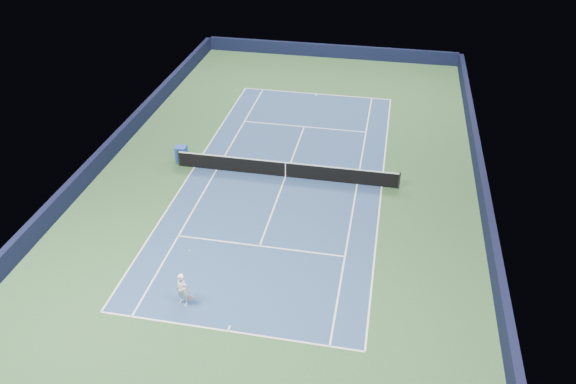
# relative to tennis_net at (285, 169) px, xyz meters

# --- Properties ---
(ground) EXTENTS (40.00, 40.00, 0.00)m
(ground) POSITION_rel_tennis_net_xyz_m (0.00, 0.00, -0.50)
(ground) COLOR #2A4D2A
(ground) RESTS_ON ground
(wall_far) EXTENTS (22.00, 0.35, 1.10)m
(wall_far) POSITION_rel_tennis_net_xyz_m (0.00, 19.82, 0.05)
(wall_far) COLOR black
(wall_far) RESTS_ON ground
(wall_right) EXTENTS (0.35, 40.00, 1.10)m
(wall_right) POSITION_rel_tennis_net_xyz_m (10.82, 0.00, 0.05)
(wall_right) COLOR black
(wall_right) RESTS_ON ground
(wall_left) EXTENTS (0.35, 40.00, 1.10)m
(wall_left) POSITION_rel_tennis_net_xyz_m (-10.82, 0.00, 0.05)
(wall_left) COLOR black
(wall_left) RESTS_ON ground
(court_surface) EXTENTS (10.97, 23.77, 0.01)m
(court_surface) POSITION_rel_tennis_net_xyz_m (0.00, 0.00, -0.50)
(court_surface) COLOR navy
(court_surface) RESTS_ON ground
(baseline_far) EXTENTS (10.97, 0.08, 0.00)m
(baseline_far) POSITION_rel_tennis_net_xyz_m (0.00, 11.88, -0.50)
(baseline_far) COLOR white
(baseline_far) RESTS_ON ground
(baseline_near) EXTENTS (10.97, 0.08, 0.00)m
(baseline_near) POSITION_rel_tennis_net_xyz_m (0.00, -11.88, -0.50)
(baseline_near) COLOR white
(baseline_near) RESTS_ON ground
(sideline_doubles_right) EXTENTS (0.08, 23.77, 0.00)m
(sideline_doubles_right) POSITION_rel_tennis_net_xyz_m (5.49, 0.00, -0.50)
(sideline_doubles_right) COLOR white
(sideline_doubles_right) RESTS_ON ground
(sideline_doubles_left) EXTENTS (0.08, 23.77, 0.00)m
(sideline_doubles_left) POSITION_rel_tennis_net_xyz_m (-5.49, 0.00, -0.50)
(sideline_doubles_left) COLOR white
(sideline_doubles_left) RESTS_ON ground
(sideline_singles_right) EXTENTS (0.08, 23.77, 0.00)m
(sideline_singles_right) POSITION_rel_tennis_net_xyz_m (4.12, 0.00, -0.50)
(sideline_singles_right) COLOR white
(sideline_singles_right) RESTS_ON ground
(sideline_singles_left) EXTENTS (0.08, 23.77, 0.00)m
(sideline_singles_left) POSITION_rel_tennis_net_xyz_m (-4.12, 0.00, -0.50)
(sideline_singles_left) COLOR white
(sideline_singles_left) RESTS_ON ground
(service_line_far) EXTENTS (8.23, 0.08, 0.00)m
(service_line_far) POSITION_rel_tennis_net_xyz_m (0.00, 6.40, -0.50)
(service_line_far) COLOR white
(service_line_far) RESTS_ON ground
(service_line_near) EXTENTS (8.23, 0.08, 0.00)m
(service_line_near) POSITION_rel_tennis_net_xyz_m (0.00, -6.40, -0.50)
(service_line_near) COLOR white
(service_line_near) RESTS_ON ground
(center_service_line) EXTENTS (0.08, 12.80, 0.00)m
(center_service_line) POSITION_rel_tennis_net_xyz_m (0.00, 0.00, -0.50)
(center_service_line) COLOR white
(center_service_line) RESTS_ON ground
(center_mark_far) EXTENTS (0.08, 0.30, 0.00)m
(center_mark_far) POSITION_rel_tennis_net_xyz_m (0.00, 11.73, -0.50)
(center_mark_far) COLOR white
(center_mark_far) RESTS_ON ground
(center_mark_near) EXTENTS (0.08, 0.30, 0.00)m
(center_mark_near) POSITION_rel_tennis_net_xyz_m (0.00, -11.73, -0.50)
(center_mark_near) COLOR white
(center_mark_near) RESTS_ON ground
(tennis_net) EXTENTS (12.90, 0.10, 1.07)m
(tennis_net) POSITION_rel_tennis_net_xyz_m (0.00, 0.00, 0.00)
(tennis_net) COLOR black
(tennis_net) RESTS_ON ground
(sponsor_cube) EXTENTS (0.66, 0.60, 1.02)m
(sponsor_cube) POSITION_rel_tennis_net_xyz_m (-6.40, 0.49, 0.01)
(sponsor_cube) COLOR #1B3EA6
(sponsor_cube) RESTS_ON ground
(tennis_player) EXTENTS (0.80, 1.31, 2.12)m
(tennis_player) POSITION_rel_tennis_net_xyz_m (-2.25, -10.75, 0.29)
(tennis_player) COLOR white
(tennis_player) RESTS_ON ground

